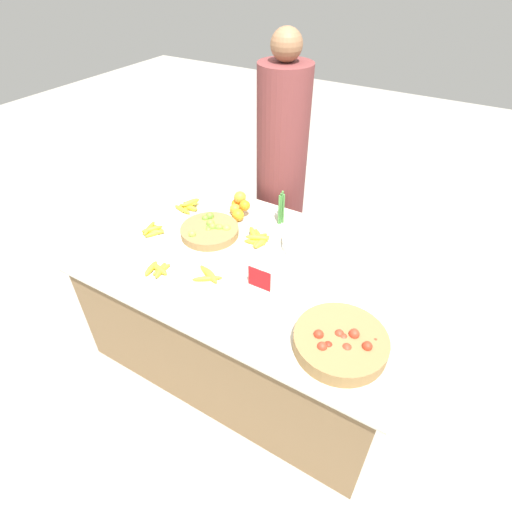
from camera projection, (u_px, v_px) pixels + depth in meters
name	position (u px, v px, depth m)	size (l,w,h in m)	color
ground_plane	(256.00, 346.00, 2.66)	(12.00, 12.00, 0.00)	#A39E93
market_table	(256.00, 308.00, 2.43)	(1.81, 1.18, 0.72)	olive
lime_bowl	(210.00, 230.00, 2.40)	(0.35, 0.35, 0.08)	olive
tomato_basket	(341.00, 342.00, 1.73)	(0.41, 0.41, 0.10)	olive
orange_pile	(239.00, 206.00, 2.57)	(0.17, 0.21, 0.13)	orange
metal_bowl	(316.00, 242.00, 2.30)	(0.39, 0.39, 0.06)	silver
price_sign	(259.00, 279.00, 2.02)	(0.13, 0.01, 0.12)	red
veg_bundle	(281.00, 209.00, 2.46)	(0.04, 0.07, 0.20)	#4C8E42
banana_bunch_front_left	(258.00, 238.00, 2.35)	(0.16, 0.17, 0.06)	yellow
banana_bunch_front_right	(158.00, 269.00, 2.14)	(0.14, 0.15, 0.03)	yellow
banana_bunch_middle_left	(188.00, 206.00, 2.63)	(0.17, 0.17, 0.06)	yellow
banana_bunch_front_center	(153.00, 230.00, 2.41)	(0.13, 0.14, 0.05)	yellow
banana_bunch_back_center	(208.00, 275.00, 2.11)	(0.17, 0.14, 0.03)	yellow
vendor_person	(281.00, 175.00, 2.84)	(0.35, 0.35, 1.74)	brown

